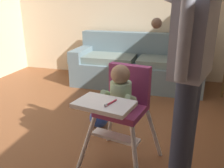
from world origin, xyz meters
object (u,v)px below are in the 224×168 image
Objects in this scene: couch at (138,66)px; adult_standing at (190,67)px; high_chair at (122,99)px; toy_ball at (99,118)px.

adult_standing is at bearing 17.56° from couch.
adult_standing is at bearing 85.91° from high_chair.
couch is 1.26× the size of adult_standing.
adult_standing reaches higher than couch.
couch is at bearing -162.27° from high_chair.
toy_ball is (-0.40, 0.58, -0.51)m from high_chair.
adult_standing reaches higher than toy_ball.
couch is 1.63m from toy_ball.
adult_standing is 1.42m from toy_ball.
adult_standing is (0.49, -0.14, 0.34)m from high_chair.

